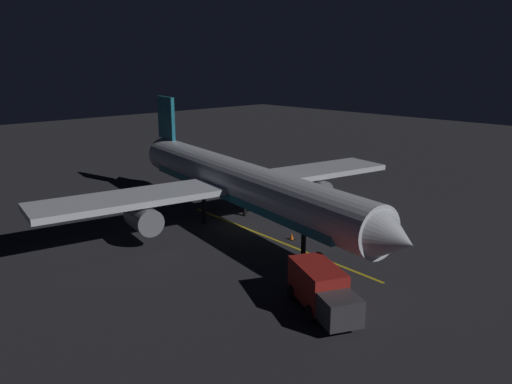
# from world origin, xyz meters

# --- Properties ---
(ground_plane) EXTENTS (180.00, 180.00, 0.20)m
(ground_plane) POSITION_xyz_m (0.00, 0.00, -0.10)
(ground_plane) COLOR #26262B
(apron_guide_stripe) EXTENTS (1.79, 21.88, 0.01)m
(apron_guide_stripe) POSITION_xyz_m (0.09, 4.00, 0.00)
(apron_guide_stripe) COLOR gold
(apron_guide_stripe) RESTS_ON ground_plane
(airliner) EXTENTS (33.63, 37.93, 10.25)m
(airliner) POSITION_xyz_m (-0.11, -0.60, 3.84)
(airliner) COLOR silver
(airliner) RESTS_ON ground_plane
(baggage_truck) EXTENTS (4.35, 6.08, 2.58)m
(baggage_truck) POSITION_xyz_m (6.80, 14.58, 1.30)
(baggage_truck) COLOR maroon
(baggage_truck) RESTS_ON ground_plane
(catering_truck) EXTENTS (2.49, 5.61, 2.21)m
(catering_truck) POSITION_xyz_m (-9.44, -1.37, 1.16)
(catering_truck) COLOR silver
(catering_truck) RESTS_ON ground_plane
(ground_crew_worker) EXTENTS (0.40, 0.40, 1.74)m
(ground_crew_worker) POSITION_xyz_m (-2.53, 12.59, 0.89)
(ground_crew_worker) COLOR black
(ground_crew_worker) RESTS_ON ground_plane
(traffic_cone_near_left) EXTENTS (0.50, 0.50, 0.55)m
(traffic_cone_near_left) POSITION_xyz_m (-0.92, 5.19, 0.25)
(traffic_cone_near_left) COLOR #EA590F
(traffic_cone_near_left) RESTS_ON ground_plane
(traffic_cone_near_right) EXTENTS (0.50, 0.50, 0.55)m
(traffic_cone_near_right) POSITION_xyz_m (-7.96, 10.68, 0.25)
(traffic_cone_near_right) COLOR #EA590F
(traffic_cone_near_right) RESTS_ON ground_plane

